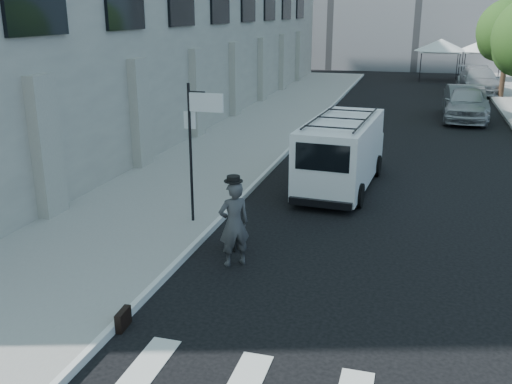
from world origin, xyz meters
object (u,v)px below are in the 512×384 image
Objects in this scene: cargo_van at (342,152)px; parked_car_b at (465,102)px; parked_car_a at (466,104)px; parked_car_c at (479,80)px; suitcase at (233,237)px; businessman at (234,224)px; briefcase at (123,319)px.

cargo_van reaches higher than parked_car_b.
parked_car_a reaches higher than parked_car_c.
suitcase is 30.42m from parked_car_c.
parked_car_b is (5.84, 20.03, -0.13)m from businessman.
briefcase is 3.91m from suitcase.
briefcase is at bearing -100.79° from cargo_van.
parked_car_b is (6.13, 19.21, 0.53)m from suitcase.
briefcase is 24.06m from parked_car_b.
parked_car_b is (6.90, 23.04, 0.65)m from briefcase.
businessman is 0.33× the size of parked_car_c.
briefcase is at bearing -110.02° from parked_car_b.
parked_car_b is at bearing -145.37° from businessman.
parked_car_a is (4.43, 12.91, -0.25)m from cargo_van.
cargo_van is 1.14× the size of parked_car_a.
parked_car_a is at bearing -145.88° from businessman.
suitcase is 0.19× the size of cargo_van.
cargo_van reaches higher than briefcase.
parked_car_a reaches higher than parked_car_b.
businessman is 3.29m from briefcase.
businessman reaches higher than parked_car_a.
briefcase is 34.32m from parked_car_c.
parked_car_a is at bearing 76.20° from suitcase.
parked_car_b is at bearing 92.87° from parked_car_a.
cargo_van reaches higher than businessman.
briefcase is (-1.06, -3.02, -0.78)m from businessman.
parked_car_c reaches higher than parked_car_b.
suitcase is at bearing -109.52° from businessman.
briefcase is 23.46m from parked_car_a.
parked_car_c is at bearing -142.67° from businessman.
suitcase is at bearing -111.06° from parked_car_b.
cargo_van is at bearing -109.14° from parked_car_c.
parked_car_c reaches higher than briefcase.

